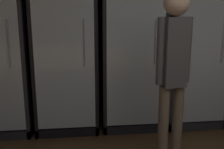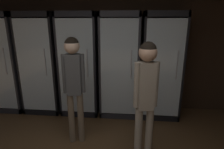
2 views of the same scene
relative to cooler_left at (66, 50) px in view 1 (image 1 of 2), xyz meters
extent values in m
cube|color=#382619|center=(1.36, 0.30, 0.43)|extent=(6.00, 0.06, 2.80)
cube|color=#2B2B30|center=(-0.78, 0.23, 0.02)|extent=(0.72, 0.04, 1.98)
cube|color=#2B2B30|center=(-0.43, -0.04, 0.02)|extent=(0.04, 0.58, 1.98)
cube|color=#2B2B30|center=(-0.78, -0.04, -0.92)|extent=(0.72, 0.58, 0.10)
cube|color=white|center=(-0.78, 0.20, 0.02)|extent=(0.64, 0.02, 1.74)
cylinder|color=#B2B2B7|center=(-0.56, -0.35, 0.12)|extent=(0.02, 0.02, 0.50)
cube|color=silver|center=(-0.78, -0.04, -0.85)|extent=(0.62, 0.50, 0.02)
cylinder|color=gray|center=(-0.78, 0.00, -0.73)|extent=(0.07, 0.07, 0.22)
cylinder|color=gray|center=(-0.78, 0.00, -0.57)|extent=(0.03, 0.03, 0.09)
cylinder|color=white|center=(-0.78, 0.00, -0.72)|extent=(0.07, 0.07, 0.07)
cylinder|color=black|center=(-0.57, -0.09, -0.73)|extent=(0.07, 0.07, 0.23)
cylinder|color=black|center=(-0.57, -0.09, -0.57)|extent=(0.02, 0.02, 0.08)
cylinder|color=#2D2D33|center=(-0.57, -0.09, -0.75)|extent=(0.07, 0.07, 0.06)
cube|color=silver|center=(-0.78, -0.04, -0.42)|extent=(0.62, 0.50, 0.02)
cylinder|color=brown|center=(-0.56, -0.01, -0.31)|extent=(0.06, 0.06, 0.19)
cylinder|color=brown|center=(-0.56, -0.01, -0.17)|extent=(0.02, 0.02, 0.09)
cylinder|color=white|center=(-0.56, -0.01, -0.31)|extent=(0.06, 0.06, 0.08)
cylinder|color=gray|center=(-0.70, -0.01, 0.13)|extent=(0.07, 0.07, 0.22)
cylinder|color=gray|center=(-0.70, -0.01, 0.29)|extent=(0.02, 0.02, 0.10)
cylinder|color=tan|center=(-0.70, -0.01, 0.14)|extent=(0.07, 0.07, 0.08)
cylinder|color=#336B38|center=(-0.55, -0.09, 0.14)|extent=(0.06, 0.06, 0.23)
cylinder|color=#336B38|center=(-0.55, -0.09, 0.29)|extent=(0.03, 0.03, 0.08)
cylinder|color=beige|center=(-0.55, -0.09, 0.12)|extent=(0.07, 0.07, 0.06)
cylinder|color=brown|center=(-0.54, -0.01, 0.57)|extent=(0.07, 0.07, 0.23)
cylinder|color=#B2332D|center=(-0.54, -0.01, 0.54)|extent=(0.07, 0.07, 0.09)
cube|color=black|center=(0.00, 0.23, 0.02)|extent=(0.72, 0.04, 1.98)
cube|color=black|center=(-0.34, -0.04, 0.02)|extent=(0.04, 0.58, 1.98)
cube|color=black|center=(0.34, -0.04, 0.02)|extent=(0.04, 0.58, 1.98)
cube|color=black|center=(0.00, -0.04, -0.92)|extent=(0.72, 0.58, 0.10)
cube|color=white|center=(0.00, 0.20, 0.02)|extent=(0.64, 0.02, 1.74)
cube|color=silver|center=(0.00, -0.33, 0.02)|extent=(0.64, 0.02, 1.74)
cylinder|color=#B2B2B7|center=(0.22, -0.35, 0.12)|extent=(0.02, 0.02, 0.50)
cube|color=silver|center=(0.00, -0.04, -0.85)|extent=(0.62, 0.50, 0.02)
cylinder|color=#9EAD99|center=(-0.16, -0.09, -0.73)|extent=(0.07, 0.07, 0.21)
cylinder|color=#9EAD99|center=(-0.16, -0.09, -0.59)|extent=(0.02, 0.02, 0.08)
cylinder|color=beige|center=(-0.16, -0.09, -0.73)|extent=(0.07, 0.07, 0.07)
cylinder|color=#194723|center=(0.15, 0.00, -0.74)|extent=(0.08, 0.08, 0.21)
cylinder|color=#194723|center=(0.15, 0.00, -0.59)|extent=(0.02, 0.02, 0.09)
cylinder|color=#2D2D33|center=(0.15, 0.00, -0.75)|extent=(0.08, 0.08, 0.07)
cube|color=silver|center=(0.00, -0.04, -0.27)|extent=(0.62, 0.50, 0.02)
cylinder|color=#336B38|center=(-0.21, -0.05, -0.15)|extent=(0.07, 0.07, 0.24)
cylinder|color=#336B38|center=(-0.21, -0.05, 0.02)|extent=(0.03, 0.03, 0.09)
cylinder|color=#B2332D|center=(-0.21, -0.05, -0.18)|extent=(0.08, 0.08, 0.08)
cylinder|color=black|center=(-0.01, 0.00, -0.16)|extent=(0.08, 0.08, 0.21)
cylinder|color=black|center=(-0.01, 0.00, 0.00)|extent=(0.03, 0.03, 0.10)
cylinder|color=beige|center=(-0.01, 0.00, -0.17)|extent=(0.08, 0.08, 0.06)
cylinder|color=black|center=(0.20, -0.04, -0.17)|extent=(0.07, 0.07, 0.20)
cylinder|color=black|center=(0.20, -0.04, -0.02)|extent=(0.02, 0.02, 0.10)
cylinder|color=white|center=(0.20, -0.04, -0.16)|extent=(0.08, 0.08, 0.05)
cube|color=silver|center=(0.00, -0.04, 0.30)|extent=(0.62, 0.50, 0.02)
cylinder|color=brown|center=(-0.20, -0.09, 0.41)|extent=(0.07, 0.07, 0.21)
cylinder|color=brown|center=(-0.20, -0.09, 0.56)|extent=(0.03, 0.03, 0.08)
cylinder|color=white|center=(-0.20, -0.09, 0.42)|extent=(0.08, 0.08, 0.06)
cylinder|color=#9EAD99|center=(0.01, -0.04, 0.43)|extent=(0.06, 0.06, 0.24)
cylinder|color=beige|center=(0.01, -0.04, 0.42)|extent=(0.06, 0.06, 0.09)
cylinder|color=#194723|center=(0.21, 0.00, 0.40)|extent=(0.06, 0.06, 0.19)
cylinder|color=#194723|center=(0.21, 0.00, 0.54)|extent=(0.02, 0.02, 0.08)
cylinder|color=white|center=(0.21, 0.00, 0.40)|extent=(0.07, 0.07, 0.06)
cube|color=black|center=(0.78, 0.23, 0.02)|extent=(0.72, 0.04, 1.98)
cube|color=black|center=(0.44, -0.04, 0.02)|extent=(0.04, 0.58, 1.98)
cube|color=black|center=(1.12, -0.04, 0.02)|extent=(0.04, 0.58, 1.98)
cube|color=black|center=(0.78, -0.04, -0.92)|extent=(0.72, 0.58, 0.10)
cube|color=white|center=(0.78, 0.20, 0.02)|extent=(0.64, 0.02, 1.74)
cube|color=silver|center=(0.78, -0.33, 0.02)|extent=(0.64, 0.02, 1.74)
cylinder|color=#B2B2B7|center=(1.00, -0.35, 0.12)|extent=(0.02, 0.02, 0.50)
cube|color=silver|center=(0.78, -0.04, -0.85)|extent=(0.62, 0.50, 0.02)
cylinder|color=gray|center=(0.55, -0.02, -0.75)|extent=(0.07, 0.07, 0.19)
cylinder|color=gray|center=(0.55, -0.02, -0.61)|extent=(0.02, 0.02, 0.08)
cylinder|color=beige|center=(0.55, -0.02, -0.75)|extent=(0.08, 0.08, 0.06)
cylinder|color=#336B38|center=(0.70, -0.08, -0.73)|extent=(0.07, 0.07, 0.23)
cylinder|color=#336B38|center=(0.70, -0.08, -0.57)|extent=(0.02, 0.02, 0.08)
cylinder|color=beige|center=(0.70, -0.08, -0.75)|extent=(0.07, 0.07, 0.08)
cylinder|color=gray|center=(0.87, -0.06, -0.72)|extent=(0.07, 0.07, 0.24)
cylinder|color=gray|center=(0.87, -0.06, -0.55)|extent=(0.03, 0.03, 0.09)
cylinder|color=white|center=(0.87, -0.06, -0.75)|extent=(0.07, 0.07, 0.06)
cylinder|color=brown|center=(1.01, -0.01, -0.72)|extent=(0.07, 0.07, 0.24)
cylinder|color=brown|center=(1.01, -0.01, -0.57)|extent=(0.02, 0.02, 0.07)
cylinder|color=#B2332D|center=(1.01, -0.01, -0.75)|extent=(0.07, 0.07, 0.08)
cube|color=silver|center=(0.78, -0.04, -0.42)|extent=(0.62, 0.50, 0.02)
cylinder|color=#194723|center=(0.54, 0.00, -0.31)|extent=(0.07, 0.07, 0.19)
cylinder|color=#194723|center=(0.54, 0.00, -0.18)|extent=(0.03, 0.03, 0.06)
cylinder|color=#2D2D33|center=(0.54, 0.00, -0.32)|extent=(0.07, 0.07, 0.06)
cylinder|color=brown|center=(0.69, -0.02, -0.31)|extent=(0.08, 0.08, 0.19)
cylinder|color=brown|center=(0.69, -0.02, -0.18)|extent=(0.03, 0.03, 0.09)
cylinder|color=#B2332D|center=(0.69, -0.02, -0.32)|extent=(0.08, 0.08, 0.05)
cylinder|color=black|center=(0.86, 0.00, -0.30)|extent=(0.07, 0.07, 0.22)
cylinder|color=black|center=(0.86, 0.00, -0.15)|extent=(0.03, 0.03, 0.09)
cylinder|color=#2D2D33|center=(0.86, 0.00, -0.29)|extent=(0.07, 0.07, 0.06)
cylinder|color=#9EAD99|center=(1.01, -0.04, -0.30)|extent=(0.07, 0.07, 0.22)
cylinder|color=#9EAD99|center=(1.01, -0.04, -0.15)|extent=(0.02, 0.02, 0.08)
cylinder|color=#B2332D|center=(1.01, -0.04, -0.33)|extent=(0.07, 0.07, 0.06)
cube|color=silver|center=(0.78, -0.04, 0.02)|extent=(0.62, 0.50, 0.02)
cylinder|color=#194723|center=(0.58, -0.08, 0.13)|extent=(0.06, 0.06, 0.21)
cylinder|color=#194723|center=(0.58, -0.08, 0.27)|extent=(0.02, 0.02, 0.08)
cylinder|color=beige|center=(0.58, -0.08, 0.11)|extent=(0.06, 0.06, 0.06)
cylinder|color=brown|center=(0.77, 0.00, 0.12)|extent=(0.06, 0.06, 0.20)
cylinder|color=brown|center=(0.77, 0.00, 0.27)|extent=(0.02, 0.02, 0.10)
cylinder|color=#B2332D|center=(0.77, 0.00, 0.10)|extent=(0.07, 0.07, 0.06)
cylinder|color=#194723|center=(0.99, -0.05, 0.13)|extent=(0.07, 0.07, 0.22)
cylinder|color=#194723|center=(0.99, -0.05, 0.29)|extent=(0.02, 0.02, 0.10)
cylinder|color=#B2332D|center=(0.99, -0.05, 0.13)|extent=(0.07, 0.07, 0.07)
cube|color=silver|center=(0.78, -0.04, 0.45)|extent=(0.62, 0.50, 0.02)
cylinder|color=#336B38|center=(0.55, -0.03, 0.55)|extent=(0.07, 0.07, 0.19)
cylinder|color=tan|center=(0.55, -0.03, 0.54)|extent=(0.08, 0.08, 0.05)
cylinder|color=#9EAD99|center=(0.70, 0.00, 0.56)|extent=(0.07, 0.07, 0.22)
cylinder|color=#B2332D|center=(0.70, 0.00, 0.56)|extent=(0.07, 0.07, 0.06)
cylinder|color=gray|center=(0.85, -0.08, 0.57)|extent=(0.06, 0.06, 0.23)
cylinder|color=brown|center=(1.01, -0.01, 0.57)|extent=(0.06, 0.06, 0.24)
cube|color=#2B2B30|center=(1.56, 0.23, 0.02)|extent=(0.72, 0.04, 1.98)
cube|color=#2B2B30|center=(1.21, -0.04, 0.02)|extent=(0.04, 0.58, 1.98)
cube|color=#2B2B30|center=(1.90, -0.04, 0.02)|extent=(0.04, 0.58, 1.98)
cube|color=#2B2B30|center=(1.56, -0.04, -0.92)|extent=(0.72, 0.58, 0.10)
cube|color=white|center=(1.56, 0.20, 0.02)|extent=(0.64, 0.02, 1.74)
cube|color=silver|center=(1.56, -0.33, 0.02)|extent=(0.64, 0.02, 1.74)
cylinder|color=#B2B2B7|center=(1.77, -0.35, 0.12)|extent=(0.02, 0.02, 0.50)
cube|color=silver|center=(1.56, -0.04, -0.85)|extent=(0.62, 0.50, 0.02)
cylinder|color=#194723|center=(1.35, -0.05, -0.73)|extent=(0.07, 0.07, 0.23)
cylinder|color=#194723|center=(1.35, -0.05, -0.57)|extent=(0.02, 0.02, 0.08)
cylinder|color=white|center=(1.35, -0.05, -0.73)|extent=(0.07, 0.07, 0.06)
cylinder|color=gray|center=(1.56, -0.08, -0.74)|extent=(0.08, 0.08, 0.21)
cylinder|color=gray|center=(1.56, -0.08, -0.58)|extent=(0.03, 0.03, 0.10)
cylinder|color=beige|center=(1.56, -0.08, -0.76)|extent=(0.08, 0.08, 0.06)
cylinder|color=#336B38|center=(1.77, -0.05, -0.74)|extent=(0.06, 0.06, 0.20)
cylinder|color=#336B38|center=(1.77, -0.05, -0.60)|extent=(0.02, 0.02, 0.09)
cylinder|color=white|center=(1.77, -0.05, -0.76)|extent=(0.07, 0.07, 0.07)
cube|color=silver|center=(1.56, -0.04, -0.42)|extent=(0.62, 0.50, 0.02)
cylinder|color=black|center=(1.35, -0.04, -0.32)|extent=(0.06, 0.06, 0.19)
cylinder|color=black|center=(1.35, -0.04, -0.18)|extent=(0.03, 0.03, 0.08)
cylinder|color=#2D2D33|center=(1.35, -0.04, -0.31)|extent=(0.07, 0.07, 0.07)
cylinder|color=#336B38|center=(1.55, -0.09, -0.30)|extent=(0.07, 0.07, 0.21)
cylinder|color=#336B38|center=(1.55, -0.09, -0.15)|extent=(0.02, 0.02, 0.08)
cylinder|color=white|center=(1.55, -0.09, -0.30)|extent=(0.07, 0.07, 0.07)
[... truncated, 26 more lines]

